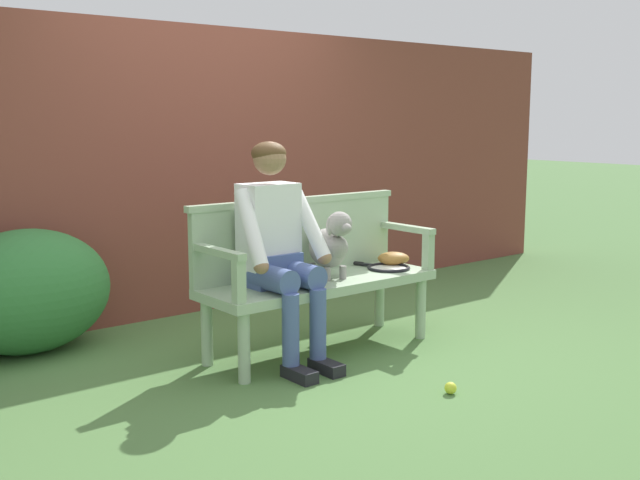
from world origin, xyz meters
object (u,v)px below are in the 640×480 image
object	(u,v)px
garden_bench	(320,289)
dog_on_bench	(331,244)
baseball_glove	(393,258)
person_seated	(277,243)
tennis_racket	(385,267)
tennis_ball	(451,388)

from	to	relation	value
garden_bench	dog_on_bench	world-z (taller)	dog_on_bench
garden_bench	baseball_glove	size ratio (longest dim) A/B	7.19
person_seated	tennis_racket	size ratio (longest dim) A/B	2.31
garden_bench	tennis_ball	size ratio (longest dim) A/B	23.98
tennis_racket	tennis_ball	world-z (taller)	tennis_racket
garden_bench	baseball_glove	xyz separation A→B (m)	(0.69, 0.05, 0.11)
garden_bench	person_seated	xyz separation A→B (m)	(-0.34, -0.02, 0.33)
person_seated	tennis_ball	world-z (taller)	person_seated
garden_bench	tennis_racket	world-z (taller)	tennis_racket
person_seated	baseball_glove	size ratio (longest dim) A/B	6.09
dog_on_bench	baseball_glove	world-z (taller)	dog_on_bench
person_seated	dog_on_bench	xyz separation A→B (m)	(0.41, -0.01, -0.05)
garden_bench	tennis_ball	world-z (taller)	garden_bench
baseball_glove	tennis_ball	size ratio (longest dim) A/B	3.33
tennis_ball	person_seated	bearing A→B (deg)	111.31
dog_on_bench	garden_bench	bearing A→B (deg)	160.96
person_seated	dog_on_bench	size ratio (longest dim) A/B	3.03
person_seated	dog_on_bench	bearing A→B (deg)	-0.88
person_seated	tennis_ball	distance (m)	1.32
garden_bench	tennis_ball	xyz separation A→B (m)	(0.06, -1.05, -0.37)
person_seated	baseball_glove	xyz separation A→B (m)	(1.04, 0.07, -0.22)
tennis_racket	garden_bench	bearing A→B (deg)	178.73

